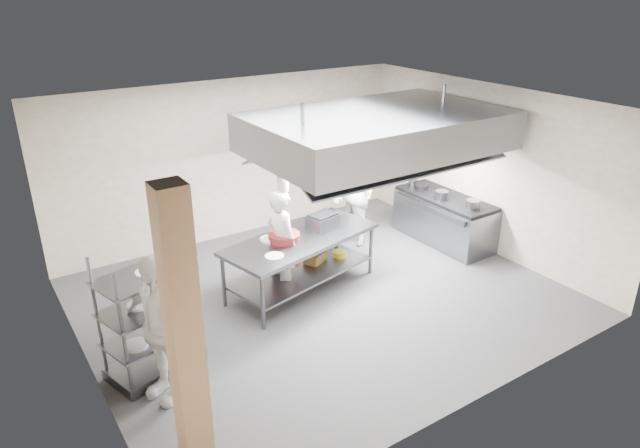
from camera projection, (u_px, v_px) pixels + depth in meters
floor at (323, 297)px, 8.99m from camera, size 7.00×7.00×0.00m
ceiling at (324, 107)px, 7.81m from camera, size 7.00×7.00×0.00m
wall_back at (235, 160)px, 10.70m from camera, size 7.00×0.00×7.00m
wall_left at (74, 270)px, 6.62m from camera, size 0.00×6.00×6.00m
wall_right at (486, 169)px, 10.18m from camera, size 0.00×6.00×6.00m
column at (184, 331)px, 5.47m from camera, size 0.30×0.30×3.00m
exhaust_hood at (378, 131)px, 9.02m from camera, size 4.00×2.50×0.60m
hood_strip_a at (331, 160)px, 8.68m from camera, size 1.60×0.12×0.04m
hood_strip_b at (419, 143)px, 9.60m from camera, size 1.60×0.12×0.04m
wall_shelf at (319, 147)px, 11.49m from camera, size 1.50×0.28×0.04m
island at (301, 263)px, 9.07m from camera, size 2.72×1.59×0.91m
island_worktop at (301, 239)px, 8.90m from camera, size 2.72×1.59×0.06m
island_undershelf at (301, 272)px, 9.13m from camera, size 2.50×1.44×0.04m
pass_rack at (149, 312)px, 6.99m from camera, size 1.26×0.94×1.69m
cooking_range at (444, 220)px, 10.78m from camera, size 0.80×2.00×0.84m
range_top at (446, 198)px, 10.60m from camera, size 0.78×1.96×0.06m
chef_head at (282, 243)px, 8.79m from camera, size 0.50×0.69×1.74m
chef_line at (353, 195)px, 10.50m from camera, size 0.82×1.00×1.91m
chef_plating at (160, 328)px, 6.52m from camera, size 0.82×1.19×1.87m
griddle at (323, 222)px, 9.17m from camera, size 0.52×0.44×0.22m
wicker_basket at (315, 257)px, 9.39m from camera, size 0.43×0.37×0.16m
stockpot at (442, 195)px, 10.41m from camera, size 0.24×0.24×0.17m
plate_stack at (152, 333)px, 7.11m from camera, size 0.28×0.28×0.05m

